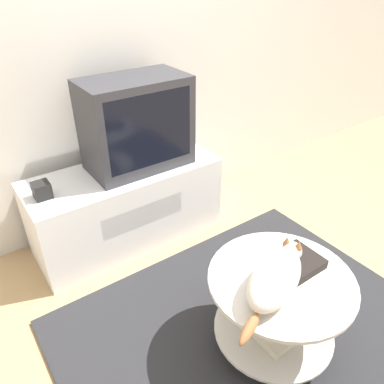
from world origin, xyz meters
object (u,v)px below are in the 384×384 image
Objects in this scene: speaker at (42,190)px; dvd_box at (296,262)px; tv at (136,124)px; cat at (276,277)px.

dvd_box is at bearing -56.04° from speaker.
speaker is at bearing -176.96° from tv.
cat is (-0.18, -0.04, 0.05)m from dvd_box.
tv is at bearing 97.20° from dvd_box.
dvd_box is (0.15, -1.18, -0.31)m from tv.
speaker is 0.16× the size of cat.
dvd_box is at bearing -10.61° from cat.
tv is at bearing 64.60° from cat.
tv reaches higher than speaker.
tv is 1.25m from cat.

